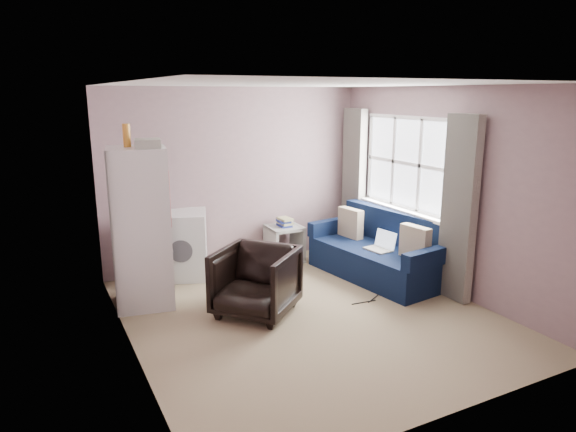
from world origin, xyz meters
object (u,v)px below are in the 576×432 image
at_px(side_table, 284,241).
at_px(sofa, 380,253).
at_px(washing_machine, 182,243).
at_px(armchair, 256,278).
at_px(fridge, 141,227).

height_order(side_table, sofa, sofa).
distance_m(side_table, sofa, 1.44).
bearing_deg(side_table, washing_machine, 178.73).
bearing_deg(armchair, sofa, 59.35).
xyz_separation_m(fridge, washing_machine, (0.66, 0.71, -0.47)).
xyz_separation_m(fridge, side_table, (2.16, 0.68, -0.63)).
bearing_deg(washing_machine, armchair, -56.71).
bearing_deg(washing_machine, sofa, -7.47).
relative_size(fridge, washing_machine, 2.35).
height_order(fridge, washing_machine, fridge).
xyz_separation_m(armchair, washing_machine, (-0.39, 1.55, 0.05)).
height_order(armchair, washing_machine, washing_machine).
relative_size(armchair, fridge, 0.40).
bearing_deg(side_table, sofa, -53.54).
bearing_deg(side_table, armchair, -126.44).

